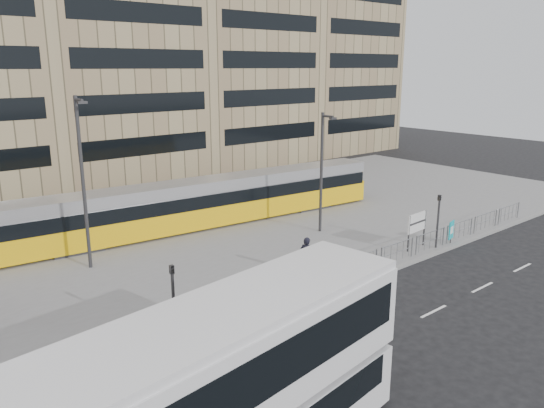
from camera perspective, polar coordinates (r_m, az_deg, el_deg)
ground at (r=24.97m, az=6.63°, el=-9.60°), size 120.00×120.00×0.00m
plaza at (r=33.76m, az=-8.24°, el=-3.00°), size 64.00×24.00×0.15m
kerb at (r=24.97m, az=6.55°, el=-9.41°), size 64.00×0.25×0.17m
building_row at (r=53.13m, az=-20.56°, el=16.65°), size 70.40×18.40×31.20m
pedestrian_barrier at (r=26.28m, az=8.94°, el=-6.11°), size 32.07×0.07×1.10m
road_markings at (r=23.43m, az=15.60°, el=-11.75°), size 62.00×0.12×0.01m
double_decker_bus at (r=13.34m, az=-6.71°, el=-20.31°), size 12.20×4.27×4.78m
tram at (r=34.46m, az=-7.20°, el=0.17°), size 25.96×4.79×3.05m
station_sign at (r=30.94m, az=15.34°, el=-2.09°), size 1.81×0.20×2.08m
ad_panel at (r=32.62m, az=18.73°, el=-2.71°), size 0.71×0.22×1.34m
pedestrian at (r=26.30m, az=3.75°, el=-5.61°), size 0.68×0.83×1.95m
traffic_light_west at (r=19.96m, az=-10.58°, el=-9.51°), size 0.18×0.21×3.10m
traffic_light_east at (r=31.25m, az=17.46°, el=-1.06°), size 0.18×0.21×3.10m
lamp_post_west at (r=27.76m, az=-19.67°, el=2.71°), size 0.45×1.04×8.71m
lamp_post_east at (r=32.48m, az=5.42°, el=3.92°), size 0.45×1.04×7.39m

